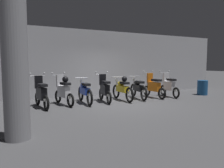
{
  "coord_description": "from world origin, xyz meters",
  "views": [
    {
      "loc": [
        -4.16,
        -7.69,
        1.61
      ],
      "look_at": [
        -0.08,
        0.63,
        0.75
      ],
      "focal_mm": 34.41,
      "sensor_mm": 36.0,
      "label": 1
    }
  ],
  "objects_px": {
    "motorbike_slot_4": "(122,89)",
    "motorbike_slot_5": "(138,88)",
    "motorbike_slot_7": "(169,86)",
    "support_pillar": "(15,62)",
    "trash_bin": "(202,88)",
    "motorbike_slot_1": "(63,91)",
    "motorbike_slot_2": "(85,91)",
    "motorbike_slot_0": "(41,93)",
    "motorbike_slot_3": "(105,89)",
    "motorbike_slot_6": "(154,87)"
  },
  "relations": [
    {
      "from": "motorbike_slot_4",
      "to": "motorbike_slot_5",
      "type": "xyz_separation_m",
      "value": [
        0.87,
        0.06,
        -0.04
      ]
    },
    {
      "from": "motorbike_slot_5",
      "to": "motorbike_slot_7",
      "type": "xyz_separation_m",
      "value": [
        1.74,
        -0.12,
        0.04
      ]
    },
    {
      "from": "support_pillar",
      "to": "trash_bin",
      "type": "distance_m",
      "value": 9.61
    },
    {
      "from": "motorbike_slot_7",
      "to": "motorbike_slot_4",
      "type": "bearing_deg",
      "value": 178.86
    },
    {
      "from": "motorbike_slot_4",
      "to": "support_pillar",
      "type": "height_order",
      "value": "support_pillar"
    },
    {
      "from": "motorbike_slot_1",
      "to": "support_pillar",
      "type": "bearing_deg",
      "value": -117.62
    },
    {
      "from": "motorbike_slot_2",
      "to": "motorbike_slot_5",
      "type": "relative_size",
      "value": 1.01
    },
    {
      "from": "motorbike_slot_1",
      "to": "support_pillar",
      "type": "height_order",
      "value": "support_pillar"
    },
    {
      "from": "motorbike_slot_5",
      "to": "trash_bin",
      "type": "bearing_deg",
      "value": -6.74
    },
    {
      "from": "motorbike_slot_1",
      "to": "motorbike_slot_5",
      "type": "xyz_separation_m",
      "value": [
        3.49,
        -0.01,
        -0.08
      ]
    },
    {
      "from": "motorbike_slot_0",
      "to": "motorbike_slot_5",
      "type": "distance_m",
      "value": 4.36
    },
    {
      "from": "motorbike_slot_3",
      "to": "motorbike_slot_6",
      "type": "xyz_separation_m",
      "value": [
        2.6,
        0.03,
        0.0
      ]
    },
    {
      "from": "motorbike_slot_3",
      "to": "support_pillar",
      "type": "distance_m",
      "value": 5.06
    },
    {
      "from": "motorbike_slot_0",
      "to": "motorbike_slot_4",
      "type": "height_order",
      "value": "motorbike_slot_0"
    },
    {
      "from": "motorbike_slot_5",
      "to": "motorbike_slot_7",
      "type": "relative_size",
      "value": 1.15
    },
    {
      "from": "motorbike_slot_0",
      "to": "motorbike_slot_2",
      "type": "height_order",
      "value": "motorbike_slot_0"
    },
    {
      "from": "motorbike_slot_4",
      "to": "motorbike_slot_7",
      "type": "height_order",
      "value": "motorbike_slot_7"
    },
    {
      "from": "motorbike_slot_1",
      "to": "support_pillar",
      "type": "xyz_separation_m",
      "value": [
        -1.82,
        -3.47,
        1.09
      ]
    },
    {
      "from": "motorbike_slot_3",
      "to": "motorbike_slot_4",
      "type": "bearing_deg",
      "value": -0.29
    },
    {
      "from": "motorbike_slot_3",
      "to": "motorbike_slot_2",
      "type": "bearing_deg",
      "value": 176.22
    },
    {
      "from": "motorbike_slot_3",
      "to": "motorbike_slot_5",
      "type": "relative_size",
      "value": 0.87
    },
    {
      "from": "motorbike_slot_1",
      "to": "motorbike_slot_6",
      "type": "distance_m",
      "value": 4.35
    },
    {
      "from": "motorbike_slot_0",
      "to": "motorbike_slot_1",
      "type": "xyz_separation_m",
      "value": [
        0.87,
        0.17,
        0.04
      ]
    },
    {
      "from": "motorbike_slot_7",
      "to": "trash_bin",
      "type": "height_order",
      "value": "motorbike_slot_7"
    },
    {
      "from": "motorbike_slot_3",
      "to": "motorbike_slot_4",
      "type": "relative_size",
      "value": 0.86
    },
    {
      "from": "motorbike_slot_2",
      "to": "motorbike_slot_3",
      "type": "bearing_deg",
      "value": -3.78
    },
    {
      "from": "motorbike_slot_3",
      "to": "motorbike_slot_4",
      "type": "height_order",
      "value": "motorbike_slot_3"
    },
    {
      "from": "motorbike_slot_2",
      "to": "support_pillar",
      "type": "height_order",
      "value": "support_pillar"
    },
    {
      "from": "motorbike_slot_6",
      "to": "motorbike_slot_7",
      "type": "relative_size",
      "value": 1.0
    },
    {
      "from": "motorbike_slot_6",
      "to": "motorbike_slot_5",
      "type": "bearing_deg",
      "value": 177.72
    },
    {
      "from": "motorbike_slot_2",
      "to": "motorbike_slot_6",
      "type": "distance_m",
      "value": 3.48
    },
    {
      "from": "motorbike_slot_1",
      "to": "motorbike_slot_3",
      "type": "height_order",
      "value": "same"
    },
    {
      "from": "motorbike_slot_0",
      "to": "motorbike_slot_6",
      "type": "distance_m",
      "value": 5.22
    },
    {
      "from": "motorbike_slot_0",
      "to": "trash_bin",
      "type": "xyz_separation_m",
      "value": [
        8.08,
        -0.28,
        -0.15
      ]
    },
    {
      "from": "motorbike_slot_1",
      "to": "motorbike_slot_5",
      "type": "height_order",
      "value": "motorbike_slot_1"
    },
    {
      "from": "motorbike_slot_6",
      "to": "motorbike_slot_0",
      "type": "bearing_deg",
      "value": -178.63
    },
    {
      "from": "support_pillar",
      "to": "motorbike_slot_4",
      "type": "bearing_deg",
      "value": 37.5
    },
    {
      "from": "motorbike_slot_7",
      "to": "motorbike_slot_6",
      "type": "bearing_deg",
      "value": 174.65
    },
    {
      "from": "motorbike_slot_6",
      "to": "motorbike_slot_7",
      "type": "distance_m",
      "value": 0.88
    },
    {
      "from": "motorbike_slot_5",
      "to": "motorbike_slot_3",
      "type": "bearing_deg",
      "value": -178.02
    },
    {
      "from": "motorbike_slot_0",
      "to": "motorbike_slot_7",
      "type": "relative_size",
      "value": 1.0
    },
    {
      "from": "motorbike_slot_4",
      "to": "trash_bin",
      "type": "relative_size",
      "value": 2.55
    },
    {
      "from": "motorbike_slot_6",
      "to": "motorbike_slot_2",
      "type": "bearing_deg",
      "value": 179.47
    },
    {
      "from": "trash_bin",
      "to": "motorbike_slot_7",
      "type": "bearing_deg",
      "value": 170.73
    },
    {
      "from": "motorbike_slot_7",
      "to": "motorbike_slot_1",
      "type": "bearing_deg",
      "value": 178.63
    },
    {
      "from": "motorbike_slot_6",
      "to": "motorbike_slot_1",
      "type": "bearing_deg",
      "value": 179.43
    },
    {
      "from": "support_pillar",
      "to": "motorbike_slot_1",
      "type": "bearing_deg",
      "value": 62.38
    },
    {
      "from": "motorbike_slot_1",
      "to": "motorbike_slot_7",
      "type": "height_order",
      "value": "same"
    },
    {
      "from": "motorbike_slot_2",
      "to": "motorbike_slot_6",
      "type": "height_order",
      "value": "motorbike_slot_6"
    },
    {
      "from": "motorbike_slot_0",
      "to": "motorbike_slot_3",
      "type": "distance_m",
      "value": 2.62
    }
  ]
}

